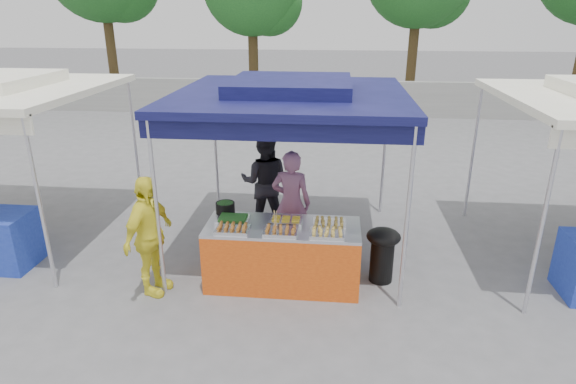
# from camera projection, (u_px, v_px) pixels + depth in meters

# --- Properties ---
(ground_plane) EXTENTS (80.00, 80.00, 0.00)m
(ground_plane) POSITION_uv_depth(u_px,v_px,m) (284.00, 279.00, 6.60)
(ground_plane) COLOR slate
(back_wall) EXTENTS (40.00, 0.25, 1.20)m
(back_wall) POSITION_uv_depth(u_px,v_px,m) (318.00, 98.00, 16.62)
(back_wall) COLOR gray
(back_wall) RESTS_ON ground_plane
(main_canopy) EXTENTS (3.20, 3.20, 2.57)m
(main_canopy) POSITION_uv_depth(u_px,v_px,m) (291.00, 94.00, 6.66)
(main_canopy) COLOR silver
(main_canopy) RESTS_ON ground_plane
(vendor_table) EXTENTS (2.00, 0.80, 0.85)m
(vendor_table) POSITION_uv_depth(u_px,v_px,m) (283.00, 255.00, 6.36)
(vendor_table) COLOR #D44D13
(vendor_table) RESTS_ON ground_plane
(food_tray_fl) EXTENTS (0.42, 0.30, 0.07)m
(food_tray_fl) POSITION_uv_depth(u_px,v_px,m) (233.00, 229.00, 6.03)
(food_tray_fl) COLOR silver
(food_tray_fl) RESTS_ON vendor_table
(food_tray_fm) EXTENTS (0.42, 0.30, 0.07)m
(food_tray_fm) POSITION_uv_depth(u_px,v_px,m) (281.00, 231.00, 5.97)
(food_tray_fm) COLOR silver
(food_tray_fm) RESTS_ON vendor_table
(food_tray_fr) EXTENTS (0.42, 0.30, 0.07)m
(food_tray_fr) POSITION_uv_depth(u_px,v_px,m) (327.00, 233.00, 5.92)
(food_tray_fr) COLOR silver
(food_tray_fr) RESTS_ON vendor_table
(food_tray_bl) EXTENTS (0.42, 0.30, 0.07)m
(food_tray_bl) POSITION_uv_depth(u_px,v_px,m) (233.00, 219.00, 6.30)
(food_tray_bl) COLOR silver
(food_tray_bl) RESTS_ON vendor_table
(food_tray_bm) EXTENTS (0.42, 0.30, 0.07)m
(food_tray_bm) POSITION_uv_depth(u_px,v_px,m) (286.00, 220.00, 6.27)
(food_tray_bm) COLOR silver
(food_tray_bm) RESTS_ON vendor_table
(food_tray_br) EXTENTS (0.42, 0.30, 0.07)m
(food_tray_br) POSITION_uv_depth(u_px,v_px,m) (329.00, 223.00, 6.19)
(food_tray_br) COLOR silver
(food_tray_br) RESTS_ON vendor_table
(cooking_pot) EXTENTS (0.26, 0.26, 0.15)m
(cooking_pot) POSITION_uv_depth(u_px,v_px,m) (225.00, 208.00, 6.57)
(cooking_pot) COLOR black
(cooking_pot) RESTS_ON vendor_table
(skewer_cup) EXTENTS (0.07, 0.07, 0.09)m
(skewer_cup) POSITION_uv_depth(u_px,v_px,m) (276.00, 228.00, 6.04)
(skewer_cup) COLOR silver
(skewer_cup) RESTS_ON vendor_table
(wok_burner) EXTENTS (0.45, 0.45, 0.76)m
(wok_burner) POSITION_uv_depth(u_px,v_px,m) (382.00, 250.00, 6.42)
(wok_burner) COLOR black
(wok_burner) RESTS_ON ground_plane
(crate_left) EXTENTS (0.50, 0.35, 0.30)m
(crate_left) POSITION_uv_depth(u_px,v_px,m) (259.00, 247.00, 7.16)
(crate_left) COLOR #152AB2
(crate_left) RESTS_ON ground_plane
(crate_right) EXTENTS (0.45, 0.32, 0.27)m
(crate_right) POSITION_uv_depth(u_px,v_px,m) (306.00, 250.00, 7.10)
(crate_right) COLOR #152AB2
(crate_right) RESTS_ON ground_plane
(crate_stacked) EXTENTS (0.43, 0.30, 0.26)m
(crate_stacked) POSITION_uv_depth(u_px,v_px,m) (306.00, 234.00, 7.01)
(crate_stacked) COLOR #152AB2
(crate_stacked) RESTS_ON crate_right
(vendor_woman) EXTENTS (0.62, 0.44, 1.60)m
(vendor_woman) POSITION_uv_depth(u_px,v_px,m) (291.00, 203.00, 7.06)
(vendor_woman) COLOR #965F84
(vendor_woman) RESTS_ON ground_plane
(helper_man) EXTENTS (0.81, 0.63, 1.66)m
(helper_man) POSITION_uv_depth(u_px,v_px,m) (265.00, 182.00, 7.84)
(helper_man) COLOR black
(helper_man) RESTS_ON ground_plane
(customer_person) EXTENTS (0.60, 0.99, 1.58)m
(customer_person) POSITION_uv_depth(u_px,v_px,m) (149.00, 237.00, 6.04)
(customer_person) COLOR yellow
(customer_person) RESTS_ON ground_plane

